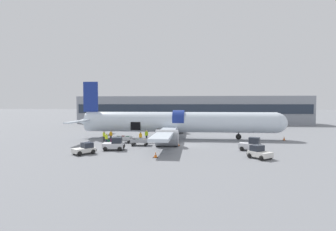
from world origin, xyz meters
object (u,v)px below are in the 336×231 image
Objects in this scene: baggage_tug_lead at (114,144)px; baggage_tug_mid at (259,153)px; baggage_tug_rear at (251,145)px; ground_crew_supervisor at (111,135)px; baggage_cart_loading at (124,139)px; ground_crew_loader_b at (106,138)px; ground_crew_driver at (141,137)px; baggage_tug_spare at (85,149)px; baggage_cart_queued at (140,142)px; suitcase_on_tarmac_upright at (110,140)px; suitcase_on_tarmac_spare at (109,141)px; ground_crew_helper at (104,136)px; airplane at (176,123)px; ground_crew_loader_a at (146,135)px.

baggage_tug_mid is at bearing -11.49° from baggage_tug_lead.
baggage_tug_rear is at bearing 3.65° from baggage_tug_lead.
baggage_cart_loading is at bearing -38.39° from ground_crew_supervisor.
ground_crew_loader_b is 0.98× the size of ground_crew_driver.
baggage_tug_spare is 0.81× the size of baggage_cart_queued.
suitcase_on_tarmac_upright is (-2.83, 6.89, -0.45)m from baggage_tug_lead.
baggage_tug_mid is at bearing -30.42° from ground_crew_supervisor.
baggage_tug_lead is at bearing 168.51° from baggage_tug_mid.
ground_crew_loader_b is 1.04m from suitcase_on_tarmac_spare.
ground_crew_helper is (-1.25, 2.53, 0.02)m from ground_crew_loader_b.
baggage_tug_mid is at bearing -26.53° from ground_crew_helper.
baggage_tug_rear is 19.21m from baggage_cart_loading.
ground_crew_loader_b is 2.51× the size of suitcase_on_tarmac_upright.
baggage_tug_lead reaches higher than ground_crew_helper.
ground_crew_driver is at bearing 10.78° from baggage_cart_loading.
ground_crew_driver is (-5.26, -5.03, -1.92)m from airplane.
baggage_tug_lead is at bearing -176.35° from baggage_tug_rear.
baggage_tug_rear reaches higher than ground_crew_helper.
baggage_cart_queued is 2.08× the size of ground_crew_loader_a.
airplane is 7.53m from ground_crew_driver.
ground_crew_helper reaches higher than ground_crew_supervisor.
baggage_tug_rear is 16.95m from ground_crew_driver.
baggage_tug_spare is (-20.70, -4.26, -0.15)m from baggage_tug_rear.
baggage_tug_rear reaches higher than ground_crew_supervisor.
ground_crew_supervisor is at bearing 98.63° from ground_crew_loader_b.
baggage_tug_lead is 0.96× the size of baggage_tug_rear.
airplane is 11.62× the size of baggage_tug_rear.
baggage_tug_lead is at bearing -64.39° from suitcase_on_tarmac_spare.
suitcase_on_tarmac_spare is (-2.69, 5.62, -0.43)m from baggage_tug_lead.
ground_crew_supervisor is at bearing 160.22° from baggage_tug_rear.
suitcase_on_tarmac_spare is at bearing -83.81° from suitcase_on_tarmac_upright.
ground_crew_supervisor is at bearing 67.69° from ground_crew_helper.
baggage_tug_rear is 21.14m from baggage_tug_spare.
airplane is 18.33m from baggage_tug_spare.
baggage_tug_lead is 1.04× the size of baggage_tug_spare.
ground_crew_driver is at bearing 159.77° from baggage_tug_rear.
ground_crew_helper is 1.38m from suitcase_on_tarmac_upright.
airplane reaches higher than ground_crew_helper.
ground_crew_helper is (-1.27, 10.39, 0.30)m from baggage_tug_spare.
baggage_tug_rear is at bearing -45.67° from airplane.
suitcase_on_tarmac_spare is at bearing 89.65° from baggage_tug_spare.
ground_crew_supervisor is (-5.96, -0.49, -0.06)m from ground_crew_loader_a.
ground_crew_loader_b reaches higher than suitcase_on_tarmac_upright.
baggage_tug_rear is at bearing -15.58° from ground_crew_helper.
baggage_cart_loading is at bearing -169.22° from ground_crew_driver.
baggage_tug_lead is 18.17m from baggage_tug_mid.
baggage_tug_rear is 21.03m from ground_crew_loader_b.
baggage_tug_mid is 22.48m from suitcase_on_tarmac_spare.
baggage_tug_spare is at bearing 178.61° from baggage_tug_mid.
suitcase_on_tarmac_spare is at bearing -77.92° from ground_crew_supervisor.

